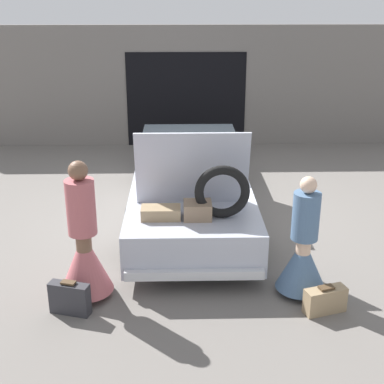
{
  "coord_description": "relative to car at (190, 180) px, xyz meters",
  "views": [
    {
      "loc": [
        -0.17,
        -8.41,
        3.61
      ],
      "look_at": [
        0.0,
        -1.42,
        0.91
      ],
      "focal_mm": 50.0,
      "sensor_mm": 36.0,
      "label": 1
    }
  ],
  "objects": [
    {
      "name": "person_left",
      "position": [
        -1.33,
        -2.62,
        0.05
      ],
      "size": [
        0.66,
        0.66,
        1.76
      ],
      "rotation": [
        0.0,
        0.0,
        -1.73
      ],
      "color": "brown",
      "rests_on": "ground_plane"
    },
    {
      "name": "person_right",
      "position": [
        1.33,
        -2.62,
        -0.03
      ],
      "size": [
        0.63,
        0.63,
        1.54
      ],
      "rotation": [
        0.0,
        0.0,
        1.58
      ],
      "color": "beige",
      "rests_on": "ground_plane"
    },
    {
      "name": "car",
      "position": [
        0.0,
        0.0,
        0.0
      ],
      "size": [
        1.86,
        5.26,
        1.83
      ],
      "color": "#B2B7C6",
      "rests_on": "ground_plane"
    },
    {
      "name": "ground_plane",
      "position": [
        -0.0,
        -0.01,
        -0.57
      ],
      "size": [
        40.0,
        40.0,
        0.0
      ],
      "primitive_type": "plane",
      "color": "slate"
    },
    {
      "name": "garage_wall_back",
      "position": [
        -0.0,
        4.22,
        0.82
      ],
      "size": [
        12.0,
        0.14,
        2.8
      ],
      "color": "slate",
      "rests_on": "ground_plane"
    },
    {
      "name": "suitcase_beside_right_person",
      "position": [
        1.53,
        -3.06,
        -0.42
      ],
      "size": [
        0.53,
        0.32,
        0.34
      ],
      "color": "#9E8460",
      "rests_on": "ground_plane"
    },
    {
      "name": "suitcase_beside_left_person",
      "position": [
        -1.47,
        -3.0,
        -0.38
      ],
      "size": [
        0.5,
        0.28,
        0.42
      ],
      "color": "#2D2D33",
      "rests_on": "ground_plane"
    }
  ]
}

